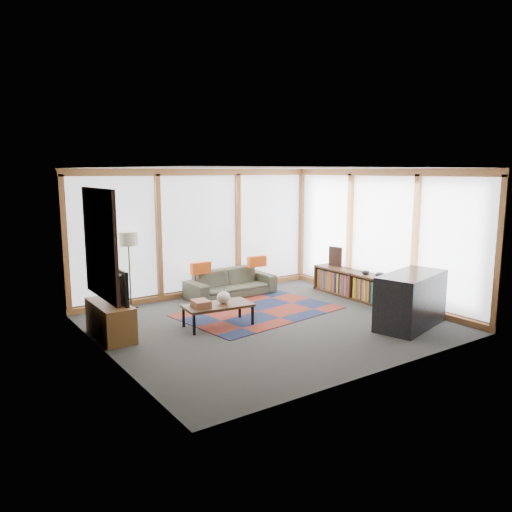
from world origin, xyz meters
TOP-DOWN VIEW (x-y plane):
  - ground at (0.00, 0.00)m, footprint 5.50×5.50m
  - room_envelope at (0.49, 0.56)m, footprint 5.52×5.02m
  - rug at (0.24, 0.65)m, footprint 3.02×2.15m
  - sofa at (0.43, 1.95)m, footprint 1.90×0.79m
  - pillow_left at (-0.25, 1.96)m, footprint 0.41×0.12m
  - pillow_right at (1.07, 1.93)m, footprint 0.42×0.16m
  - floor_lamp at (-1.61, 2.23)m, footprint 0.37×0.37m
  - coffee_table at (-0.81, 0.33)m, footprint 1.17×0.68m
  - book_stack at (-1.11, 0.37)m, footprint 0.28×0.34m
  - vase at (-0.69, 0.36)m, footprint 0.26×0.26m
  - bookshelf at (2.43, 0.36)m, footprint 0.39×2.15m
  - bowl_a at (2.47, -0.22)m, footprint 0.23×0.23m
  - bowl_b at (2.44, 0.12)m, footprint 0.16×0.16m
  - shelf_picture at (2.53, 1.09)m, footprint 0.11×0.32m
  - tv_console at (-2.47, 0.78)m, footprint 0.46×1.10m
  - television at (-2.42, 0.80)m, footprint 0.14×0.93m
  - bar_counter at (1.82, -1.47)m, footprint 1.54×1.00m

SIDE VIEW (x-z plane):
  - ground at x=0.00m, z-range 0.00..0.00m
  - rug at x=0.24m, z-range 0.00..0.01m
  - coffee_table at x=-0.81m, z-range 0.00..0.37m
  - bookshelf at x=2.43m, z-range 0.00..0.54m
  - sofa at x=0.43m, z-range 0.00..0.55m
  - tv_console at x=-2.47m, z-range 0.00..0.55m
  - book_stack at x=-1.11m, z-range 0.37..0.48m
  - bar_counter at x=1.82m, z-range 0.00..0.90m
  - vase at x=-0.69m, z-range 0.37..0.57m
  - bowl_b at x=2.44m, z-range 0.54..0.62m
  - bowl_a at x=2.47m, z-range 0.54..0.63m
  - pillow_left at x=-0.25m, z-range 0.55..0.78m
  - pillow_right at x=1.07m, z-range 0.55..0.78m
  - floor_lamp at x=-1.61m, z-range 0.00..1.45m
  - shelf_picture at x=2.53m, z-range 0.54..0.96m
  - television at x=-2.42m, z-range 0.55..1.09m
  - room_envelope at x=0.49m, z-range 0.23..2.85m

